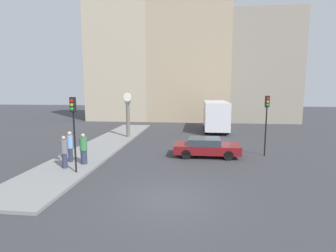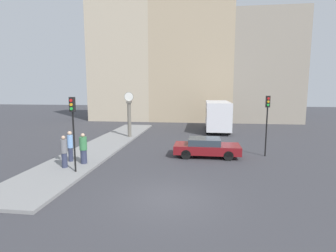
# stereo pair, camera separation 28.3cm
# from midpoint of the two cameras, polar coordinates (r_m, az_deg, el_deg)

# --- Properties ---
(ground_plane) EXTENTS (120.00, 120.00, 0.00)m
(ground_plane) POSITION_cam_midpoint_polar(r_m,az_deg,el_deg) (11.22, -0.39, -15.57)
(ground_plane) COLOR #38383D
(sidewalk_corner) EXTENTS (3.35, 22.79, 0.15)m
(sidewalk_corner) POSITION_cam_midpoint_polar(r_m,az_deg,el_deg) (21.44, -14.23, -4.09)
(sidewalk_corner) COLOR gray
(sidewalk_corner) RESTS_ON ground_plane
(building_row) EXTENTS (28.94, 5.00, 18.50)m
(building_row) POSITION_cam_midpoint_polar(r_m,az_deg,el_deg) (37.63, 3.51, 14.13)
(building_row) COLOR #B7A88E
(building_row) RESTS_ON ground_plane
(sedan_car) EXTENTS (4.33, 1.89, 1.25)m
(sedan_car) POSITION_cam_midpoint_polar(r_m,az_deg,el_deg) (17.75, 7.85, -4.53)
(sedan_car) COLOR maroon
(sedan_car) RESTS_ON ground_plane
(bus_distant) EXTENTS (2.43, 7.23, 3.15)m
(bus_distant) POSITION_cam_midpoint_polar(r_m,az_deg,el_deg) (28.76, 10.04, 2.53)
(bus_distant) COLOR silver
(bus_distant) RESTS_ON ground_plane
(traffic_light_near) EXTENTS (0.26, 0.24, 3.95)m
(traffic_light_near) POSITION_cam_midpoint_polar(r_m,az_deg,el_deg) (14.31, -20.40, 1.40)
(traffic_light_near) COLOR black
(traffic_light_near) RESTS_ON sidewalk_corner
(traffic_light_far) EXTENTS (0.26, 0.24, 4.06)m
(traffic_light_far) POSITION_cam_midpoint_polar(r_m,az_deg,el_deg) (18.56, 20.26, 2.60)
(traffic_light_far) COLOR black
(traffic_light_far) RESTS_ON ground_plane
(street_clock) EXTENTS (0.85, 0.43, 4.08)m
(street_clock) POSITION_cam_midpoint_polar(r_m,az_deg,el_deg) (24.12, -9.05, 2.32)
(street_clock) COLOR #666056
(street_clock) RESTS_ON sidewalk_corner
(pedestrian_green_hoodie) EXTENTS (0.43, 0.43, 1.80)m
(pedestrian_green_hoodie) POSITION_cam_midpoint_polar(r_m,az_deg,el_deg) (16.13, -18.39, -4.76)
(pedestrian_green_hoodie) COLOR #2D334C
(pedestrian_green_hoodie) RESTS_ON sidewalk_corner
(pedestrian_grey_jacket) EXTENTS (0.35, 0.35, 1.80)m
(pedestrian_grey_jacket) POSITION_cam_midpoint_polar(r_m,az_deg,el_deg) (15.65, -22.13, -5.27)
(pedestrian_grey_jacket) COLOR #2D334C
(pedestrian_grey_jacket) RESTS_ON sidewalk_corner
(pedestrian_blue_stripe) EXTENTS (0.32, 0.32, 1.85)m
(pedestrian_blue_stripe) POSITION_cam_midpoint_polar(r_m,az_deg,el_deg) (16.84, -20.98, -4.13)
(pedestrian_blue_stripe) COLOR #2D334C
(pedestrian_blue_stripe) RESTS_ON sidewalk_corner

